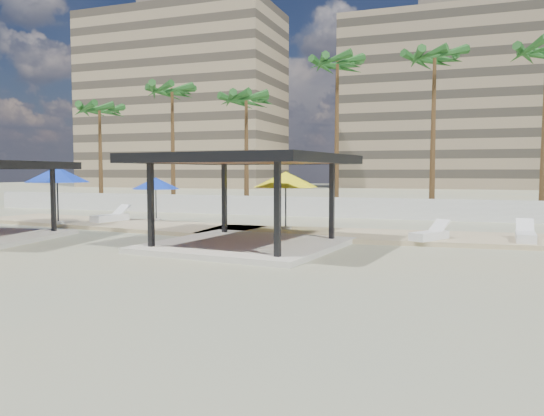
{
  "coord_description": "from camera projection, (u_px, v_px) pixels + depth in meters",
  "views": [
    {
      "loc": [
        4.82,
        -14.92,
        2.77
      ],
      "look_at": [
        -1.87,
        3.51,
        1.4
      ],
      "focal_mm": 35.0,
      "sensor_mm": 36.0,
      "label": 1
    }
  ],
  "objects": [
    {
      "name": "ground",
      "position": [
        291.0,
        264.0,
        15.82
      ],
      "size": [
        200.0,
        200.0,
        0.0
      ],
      "primitive_type": "plane",
      "color": "tan",
      "rests_on": "ground"
    },
    {
      "name": "promenade",
      "position": [
        392.0,
        235.0,
        22.33
      ],
      "size": [
        44.45,
        7.97,
        0.24
      ],
      "color": "#C6B284",
      "rests_on": "ground"
    },
    {
      "name": "boundary_wall",
      "position": [
        375.0,
        208.0,
        30.79
      ],
      "size": [
        56.0,
        0.3,
        1.2
      ],
      "primitive_type": "cube",
      "color": "silver",
      "rests_on": "ground"
    },
    {
      "name": "building_west",
      "position": [
        182.0,
        100.0,
        92.82
      ],
      "size": [
        34.0,
        16.0,
        32.4
      ],
      "color": "#937F60",
      "rests_on": "ground"
    },
    {
      "name": "building_mid",
      "position": [
        461.0,
        101.0,
        86.61
      ],
      "size": [
        38.0,
        16.0,
        30.4
      ],
      "color": "#847259",
      "rests_on": "ground"
    },
    {
      "name": "pavilion_central",
      "position": [
        246.0,
        192.0,
        19.07
      ],
      "size": [
        7.31,
        7.31,
        3.36
      ],
      "rotation": [
        0.0,
        0.0,
        -0.11
      ],
      "color": "beige",
      "rests_on": "ground"
    },
    {
      "name": "umbrella_a",
      "position": [
        156.0,
        183.0,
        27.86
      ],
      "size": [
        3.23,
        3.23,
        2.26
      ],
      "rotation": [
        0.0,
        0.0,
        0.34
      ],
      "color": "beige",
      "rests_on": "promenade"
    },
    {
      "name": "umbrella_b",
      "position": [
        286.0,
        180.0,
        23.52
      ],
      "size": [
        3.73,
        3.73,
        2.57
      ],
      "rotation": [
        0.0,
        0.0,
        -0.37
      ],
      "color": "beige",
      "rests_on": "promenade"
    },
    {
      "name": "umbrella_f",
      "position": [
        57.0,
        175.0,
        25.8
      ],
      "size": [
        4.07,
        4.07,
        2.8
      ],
      "rotation": [
        0.0,
        0.0,
        -0.36
      ],
      "color": "beige",
      "rests_on": "promenade"
    },
    {
      "name": "lounger_a",
      "position": [
        111.0,
        217.0,
        27.42
      ],
      "size": [
        1.11,
        2.25,
        0.81
      ],
      "rotation": [
        0.0,
        0.0,
        1.37
      ],
      "color": "white",
      "rests_on": "promenade"
    },
    {
      "name": "lounger_b",
      "position": [
        430.0,
        235.0,
        20.03
      ],
      "size": [
        1.47,
        1.96,
        0.72
      ],
      "rotation": [
        0.0,
        0.0,
        1.06
      ],
      "color": "white",
      "rests_on": "promenade"
    },
    {
      "name": "lounger_c",
      "position": [
        526.0,
        236.0,
        19.66
      ],
      "size": [
        0.77,
        2.05,
        0.76
      ],
      "rotation": [
        0.0,
        0.0,
        1.52
      ],
      "color": "white",
      "rests_on": "promenade"
    },
    {
      "name": "palm_a",
      "position": [
        99.0,
        113.0,
        39.64
      ],
      "size": [
        3.0,
        3.0,
        8.21
      ],
      "color": "brown",
      "rests_on": "ground"
    },
    {
      "name": "palm_b",
      "position": [
        172.0,
        95.0,
        37.89
      ],
      "size": [
        3.0,
        3.0,
        9.36
      ],
      "color": "brown",
      "rests_on": "ground"
    },
    {
      "name": "palm_c",
      "position": [
        246.0,
        103.0,
        35.35
      ],
      "size": [
        3.0,
        3.0,
        8.41
      ],
      "color": "brown",
      "rests_on": "ground"
    },
    {
      "name": "palm_d",
      "position": [
        337.0,
        69.0,
        33.92
      ],
      "size": [
        3.0,
        3.0,
        10.51
      ],
      "color": "brown",
      "rests_on": "ground"
    },
    {
      "name": "palm_e",
      "position": [
        435.0,
        64.0,
        31.42
      ],
      "size": [
        3.0,
        3.0,
        10.37
      ],
      "color": "brown",
      "rests_on": "ground"
    }
  ]
}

